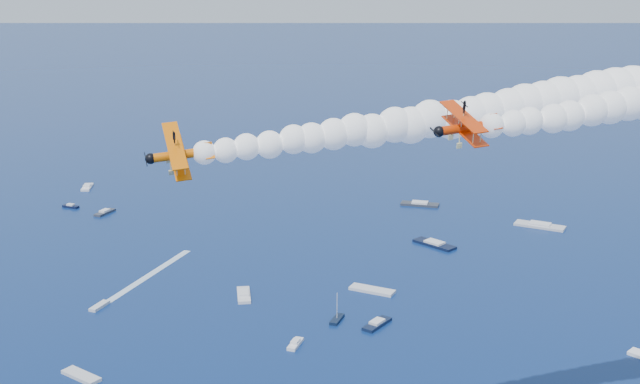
# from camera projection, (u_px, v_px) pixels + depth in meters

# --- Properties ---
(biplane_lead) EXTENTS (10.94, 12.14, 7.66)m
(biplane_lead) POSITION_uv_depth(u_px,v_px,m) (467.00, 128.00, 92.79)
(biplane_lead) COLOR red
(biplane_trail) EXTENTS (11.39, 12.73, 9.23)m
(biplane_trail) POSITION_uv_depth(u_px,v_px,m) (181.00, 155.00, 97.69)
(biplane_trail) COLOR #E86504
(smoke_trail_trail) EXTENTS (71.88, 55.49, 12.47)m
(smoke_trail_trail) POSITION_uv_depth(u_px,v_px,m) (450.00, 118.00, 105.85)
(smoke_trail_trail) COLOR white
(spectator_boats) EXTENTS (222.36, 172.68, 0.70)m
(spectator_boats) POSITION_uv_depth(u_px,v_px,m) (376.00, 300.00, 195.36)
(spectator_boats) COLOR silver
(spectator_boats) RESTS_ON ground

